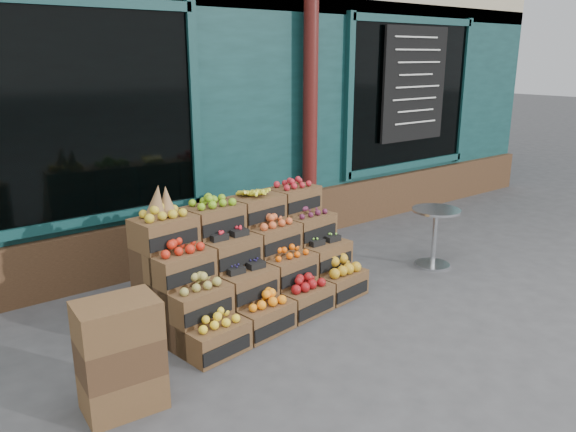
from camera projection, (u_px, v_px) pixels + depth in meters
ground at (353, 319)px, 5.09m from camera, size 60.00×60.00×0.00m
shop_facade at (116, 49)px, 8.31m from camera, size 12.00×6.24×4.80m
crate_display at (251, 268)px, 5.22m from camera, size 2.18×1.27×1.29m
spare_crates at (120, 356)px, 3.71m from camera, size 0.55×0.40×0.78m
bistro_table at (435, 231)px, 6.27m from camera, size 0.53×0.53×0.67m
shopkeeper at (15, 178)px, 5.75m from camera, size 0.84×0.59×2.19m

